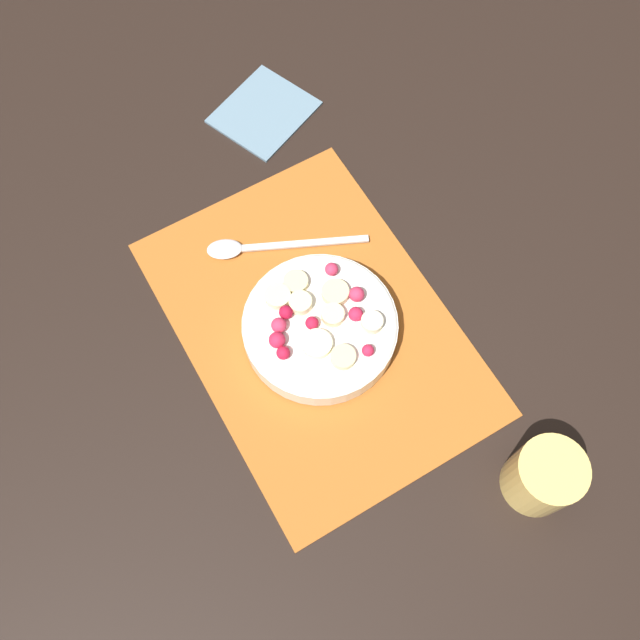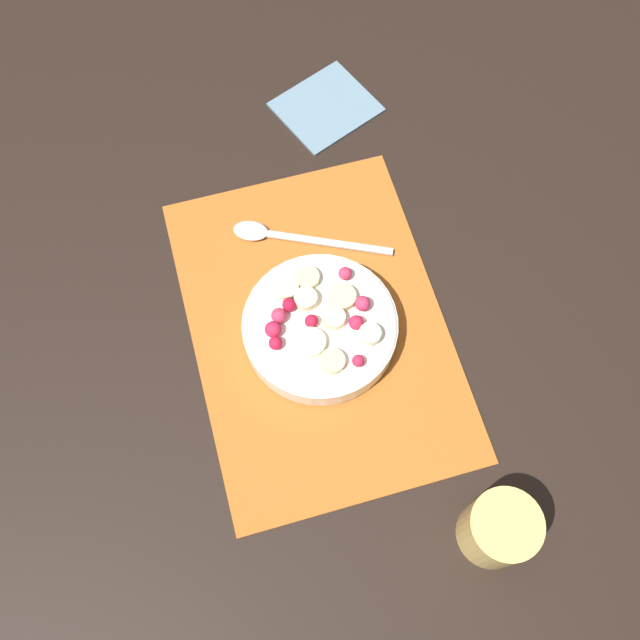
{
  "view_description": "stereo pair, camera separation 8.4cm",
  "coord_description": "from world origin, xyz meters",
  "px_view_note": "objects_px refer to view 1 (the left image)",
  "views": [
    {
      "loc": [
        0.3,
        -0.17,
        0.82
      ],
      "look_at": [
        0.01,
        -0.0,
        0.04
      ],
      "focal_mm": 40.0,
      "sensor_mm": 36.0,
      "label": 1
    },
    {
      "loc": [
        0.33,
        -0.09,
        0.82
      ],
      "look_at": [
        0.01,
        -0.0,
        0.04
      ],
      "focal_mm": 40.0,
      "sensor_mm": 36.0,
      "label": 2
    }
  ],
  "objects_px": {
    "spoon": "(253,247)",
    "drinking_glass": "(543,476)",
    "napkin": "(264,111)",
    "fruit_bowl": "(320,326)"
  },
  "relations": [
    {
      "from": "fruit_bowl",
      "to": "napkin",
      "type": "bearing_deg",
      "value": 162.98
    },
    {
      "from": "drinking_glass",
      "to": "spoon",
      "type": "bearing_deg",
      "value": -162.73
    },
    {
      "from": "fruit_bowl",
      "to": "drinking_glass",
      "type": "xyz_separation_m",
      "value": [
        0.28,
        0.12,
        0.02
      ]
    },
    {
      "from": "drinking_glass",
      "to": "fruit_bowl",
      "type": "bearing_deg",
      "value": -157.41
    },
    {
      "from": "fruit_bowl",
      "to": "spoon",
      "type": "distance_m",
      "value": 0.15
    },
    {
      "from": "fruit_bowl",
      "to": "napkin",
      "type": "distance_m",
      "value": 0.35
    },
    {
      "from": "drinking_glass",
      "to": "napkin",
      "type": "relative_size",
      "value": 0.52
    },
    {
      "from": "spoon",
      "to": "napkin",
      "type": "height_order",
      "value": "spoon"
    },
    {
      "from": "spoon",
      "to": "drinking_glass",
      "type": "bearing_deg",
      "value": 132.31
    },
    {
      "from": "fruit_bowl",
      "to": "drinking_glass",
      "type": "height_order",
      "value": "drinking_glass"
    }
  ]
}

